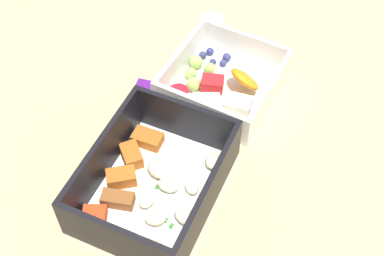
% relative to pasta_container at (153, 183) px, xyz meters
% --- Properties ---
extents(table_surface, '(0.80, 0.80, 0.02)m').
position_rel_pasta_container_xyz_m(table_surface, '(0.10, -0.02, -0.03)').
color(table_surface, tan).
rests_on(table_surface, ground).
extents(pasta_container, '(0.18, 0.14, 0.06)m').
position_rel_pasta_container_xyz_m(pasta_container, '(0.00, 0.00, 0.00)').
color(pasta_container, white).
rests_on(pasta_container, table_surface).
extents(fruit_bowl, '(0.14, 0.14, 0.05)m').
position_rel_pasta_container_xyz_m(fruit_bowl, '(0.17, -0.00, -0.00)').
color(fruit_bowl, white).
rests_on(fruit_bowl, table_surface).
extents(candy_bar, '(0.07, 0.04, 0.01)m').
position_rel_pasta_container_xyz_m(candy_bar, '(0.11, 0.08, -0.01)').
color(candy_bar, '#51197A').
rests_on(candy_bar, table_surface).
extents(paper_cup_liner, '(0.03, 0.03, 0.02)m').
position_rel_pasta_container_xyz_m(paper_cup_liner, '(0.28, 0.06, -0.01)').
color(paper_cup_liner, white).
rests_on(paper_cup_liner, table_surface).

